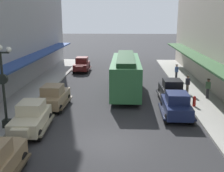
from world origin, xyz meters
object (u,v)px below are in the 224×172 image
(parked_car_2, at_px, (172,90))
(pedestrian_5, at_px, (176,72))
(fire_hydrant, at_px, (194,101))
(parked_car_0, at_px, (176,104))
(parked_car_5, at_px, (31,117))
(streetcar, at_px, (126,73))
(parked_car_1, at_px, (82,64))
(parked_car_4, at_px, (54,96))
(pedestrian_4, at_px, (188,84))
(pedestrian_1, at_px, (208,88))
(lamp_post_with_clock, at_px, (3,83))

(parked_car_2, xyz_separation_m, pedestrian_5, (1.72, 7.37, 0.07))
(parked_car_2, relative_size, pedestrian_5, 2.56)
(fire_hydrant, bearing_deg, parked_car_2, 126.88)
(parked_car_0, xyz_separation_m, parked_car_5, (-9.33, -2.89, 0.00))
(streetcar, relative_size, fire_hydrant, 11.71)
(parked_car_5, bearing_deg, streetcar, 57.70)
(parked_car_1, distance_m, parked_car_2, 15.39)
(parked_car_0, height_order, parked_car_5, same)
(parked_car_1, height_order, parked_car_4, same)
(fire_hydrant, distance_m, pedestrian_4, 3.62)
(parked_car_0, distance_m, pedestrian_4, 6.02)
(pedestrian_4, bearing_deg, parked_car_5, -142.90)
(parked_car_1, bearing_deg, pedestrian_5, -23.14)
(fire_hydrant, bearing_deg, pedestrian_4, 86.35)
(pedestrian_4, height_order, pedestrian_5, same)
(pedestrian_1, bearing_deg, parked_car_2, -174.53)
(parked_car_0, height_order, lamp_post_with_clock, lamp_post_with_clock)
(parked_car_5, relative_size, pedestrian_4, 2.58)
(parked_car_0, height_order, streetcar, streetcar)
(streetcar, relative_size, lamp_post_with_clock, 1.86)
(parked_car_1, relative_size, fire_hydrant, 5.22)
(fire_hydrant, bearing_deg, parked_car_1, 127.76)
(parked_car_2, height_order, lamp_post_with_clock, lamp_post_with_clock)
(parked_car_1, xyz_separation_m, parked_car_4, (0.05, -14.53, 0.00))
(parked_car_2, relative_size, fire_hydrant, 5.22)
(parked_car_2, distance_m, parked_car_5, 11.88)
(fire_hydrant, distance_m, pedestrian_5, 9.32)
(parked_car_5, distance_m, streetcar, 10.88)
(lamp_post_with_clock, height_order, pedestrian_4, lamp_post_with_clock)
(lamp_post_with_clock, bearing_deg, parked_car_2, 30.75)
(parked_car_4, bearing_deg, lamp_post_with_clock, -113.62)
(pedestrian_1, bearing_deg, parked_car_1, 136.64)
(parked_car_0, distance_m, lamp_post_with_clock, 11.48)
(parked_car_2, height_order, parked_car_5, same)
(parked_car_5, bearing_deg, parked_car_0, 17.23)
(pedestrian_4, bearing_deg, lamp_post_with_clock, -147.22)
(pedestrian_5, bearing_deg, pedestrian_1, -79.02)
(streetcar, bearing_deg, fire_hydrant, -38.10)
(lamp_post_with_clock, relative_size, pedestrian_5, 3.09)
(parked_car_1, distance_m, fire_hydrant, 17.82)
(streetcar, xyz_separation_m, pedestrian_1, (6.95, -1.93, -0.89))
(fire_hydrant, bearing_deg, pedestrian_5, 88.37)
(parked_car_4, distance_m, lamp_post_with_clock, 5.15)
(pedestrian_1, bearing_deg, lamp_post_with_clock, -154.01)
(fire_hydrant, height_order, pedestrian_4, pedestrian_4)
(pedestrian_4, bearing_deg, parked_car_1, 136.68)
(parked_car_4, xyz_separation_m, pedestrian_1, (12.49, 2.68, 0.07))
(parked_car_5, xyz_separation_m, pedestrian_1, (12.74, 7.23, 0.07))
(parked_car_4, xyz_separation_m, lamp_post_with_clock, (-1.89, -4.33, 2.04))
(parked_car_2, distance_m, streetcar, 4.56)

